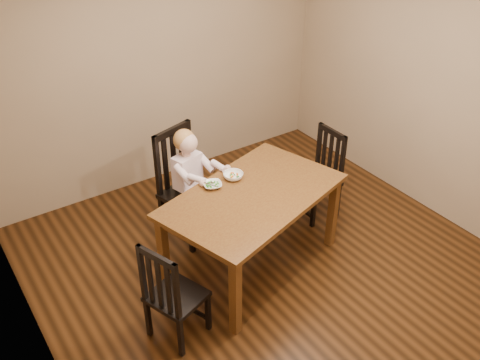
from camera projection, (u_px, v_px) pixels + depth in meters
room at (272, 138)px, 4.28m from camera, size 4.01×4.01×2.71m
dining_table at (253, 203)px, 4.65m from camera, size 1.79×1.36×0.79m
chair_child at (186, 186)px, 5.16m from camera, size 0.60×0.58×1.12m
chair_left at (172, 295)px, 4.07m from camera, size 0.49×0.50×0.93m
chair_right at (320, 175)px, 5.49m from camera, size 0.39×0.41×0.95m
toddler at (189, 174)px, 5.05m from camera, size 0.47×0.53×0.61m
bowl_peas at (213, 185)px, 4.68m from camera, size 0.21×0.21×0.04m
bowl_veg at (233, 176)px, 4.79m from camera, size 0.19×0.19×0.06m
fork at (211, 185)px, 4.63m from camera, size 0.10×0.09×0.05m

